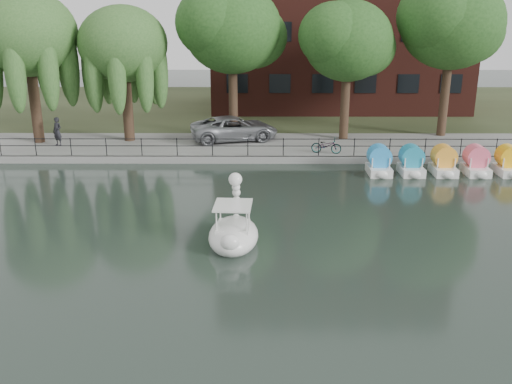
{
  "coord_description": "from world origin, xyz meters",
  "views": [
    {
      "loc": [
        0.59,
        -18.0,
        8.64
      ],
      "look_at": [
        0.5,
        4.0,
        1.3
      ],
      "focal_mm": 40.0,
      "sensor_mm": 36.0,
      "label": 1
    }
  ],
  "objects_px": {
    "minivan": "(234,127)",
    "pedestrian": "(57,129)",
    "bicycle": "(326,145)",
    "swan_boat": "(234,230)"
  },
  "relations": [
    {
      "from": "minivan",
      "to": "pedestrian",
      "type": "height_order",
      "value": "pedestrian"
    },
    {
      "from": "bicycle",
      "to": "swan_boat",
      "type": "height_order",
      "value": "swan_boat"
    },
    {
      "from": "bicycle",
      "to": "swan_boat",
      "type": "relative_size",
      "value": 0.55
    },
    {
      "from": "swan_boat",
      "to": "pedestrian",
      "type": "bearing_deg",
      "value": 132.03
    },
    {
      "from": "bicycle",
      "to": "swan_boat",
      "type": "bearing_deg",
      "value": 170.05
    },
    {
      "from": "minivan",
      "to": "pedestrian",
      "type": "relative_size",
      "value": 3.14
    },
    {
      "from": "minivan",
      "to": "pedestrian",
      "type": "distance_m",
      "value": 10.69
    },
    {
      "from": "minivan",
      "to": "bicycle",
      "type": "bearing_deg",
      "value": -135.34
    },
    {
      "from": "bicycle",
      "to": "pedestrian",
      "type": "bearing_deg",
      "value": 95.49
    },
    {
      "from": "minivan",
      "to": "swan_boat",
      "type": "relative_size",
      "value": 2.0
    }
  ]
}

